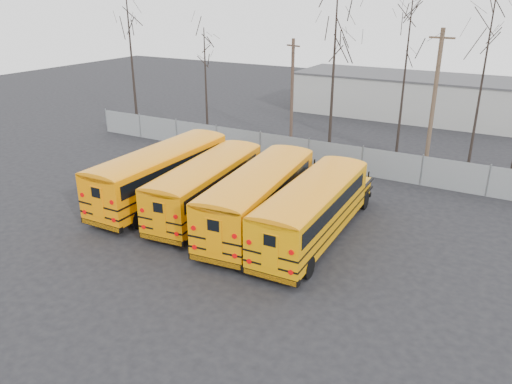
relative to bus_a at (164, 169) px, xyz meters
The scene contains 14 objects.
ground 5.55m from the bus_a, 19.71° to the right, with size 120.00×120.00×0.00m, color black.
fence 11.40m from the bus_a, 64.49° to the left, with size 40.00×0.04×2.00m, color gray.
distant_building 31.02m from the bus_a, 77.17° to the left, with size 22.00×8.00×4.00m, color #9D9D99.
bus_a is the anchor object (origin of this frame).
bus_b 3.29m from the bus_a, ahead, with size 3.64×11.32×3.12m.
bus_c 6.80m from the bus_a, ahead, with size 3.92×12.01×3.30m.
bus_d 9.92m from the bus_a, ahead, with size 2.99×11.47×3.19m.
utility_pole_left 15.83m from the bus_a, 86.80° to the left, with size 1.42×0.70×8.42m.
utility_pole_right 19.22m from the bus_a, 49.45° to the left, with size 1.71×0.30×9.62m.
tree_0 19.63m from the bus_a, 137.07° to the left, with size 0.26×0.26×12.30m, color black.
tree_1 13.67m from the bus_a, 113.73° to the left, with size 0.26×0.26×9.23m, color black.
tree_2 13.98m from the bus_a, 64.36° to the left, with size 0.26×0.26×12.43m, color black.
tree_3 18.78m from the bus_a, 57.40° to the left, with size 0.26×0.26×11.52m, color black.
tree_4 20.61m from the bus_a, 40.67° to the left, with size 0.26×0.26×11.95m, color black.
Camera 1 is at (13.76, -19.91, 11.62)m, focal length 35.00 mm.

